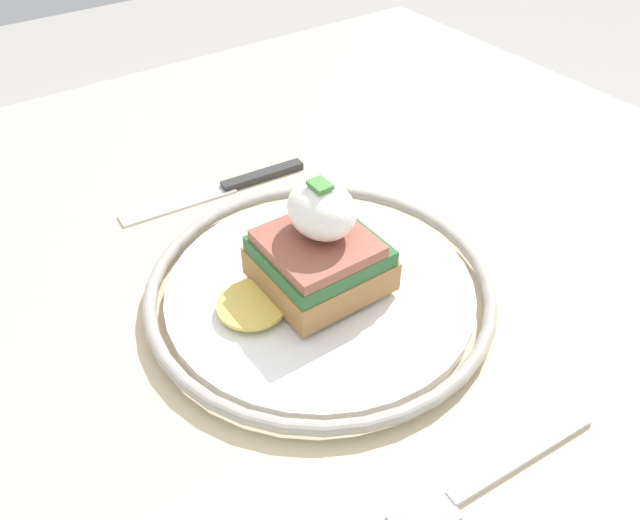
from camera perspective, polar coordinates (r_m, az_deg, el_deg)
name	(u,v)px	position (r m, az deg, el deg)	size (l,w,h in m)	color
dining_table	(383,385)	(0.56, 5.80, -11.31)	(0.97, 0.84, 0.73)	#C6B28E
plate	(320,288)	(0.47, 0.00, -2.54)	(0.26, 0.26, 0.02)	white
sandwich	(319,250)	(0.44, -0.13, 0.96)	(0.08, 0.12, 0.09)	#9E703D
fork	(488,477)	(0.39, 15.08, -18.64)	(0.03, 0.14, 0.00)	silver
knife	(231,186)	(0.59, -8.18, 6.70)	(0.03, 0.18, 0.01)	#2D2D2D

